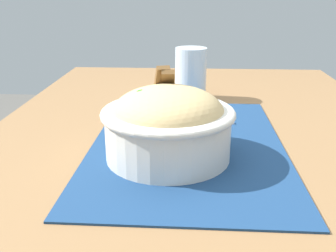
# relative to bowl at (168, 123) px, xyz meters

# --- Properties ---
(table) EXTENTS (1.30, 0.78, 0.75)m
(table) POSITION_rel_bowl_xyz_m (0.04, -0.05, -0.12)
(table) COLOR olive
(table) RESTS_ON ground_plane
(placemat) EXTENTS (0.48, 0.32, 0.00)m
(placemat) POSITION_rel_bowl_xyz_m (0.05, -0.03, -0.06)
(placemat) COLOR navy
(placemat) RESTS_ON table
(bowl) EXTENTS (0.23, 0.23, 0.13)m
(bowl) POSITION_rel_bowl_xyz_m (0.00, 0.00, 0.00)
(bowl) COLOR silver
(bowl) RESTS_ON placemat
(fork) EXTENTS (0.02, 0.13, 0.00)m
(fork) POSITION_rel_bowl_xyz_m (0.16, -0.05, -0.05)
(fork) COLOR silver
(fork) RESTS_ON placemat
(drinking_glass) EXTENTS (0.07, 0.07, 0.12)m
(drinking_glass) POSITION_rel_bowl_xyz_m (0.34, -0.03, -0.01)
(drinking_glass) COLOR silver
(drinking_glass) RESTS_ON table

